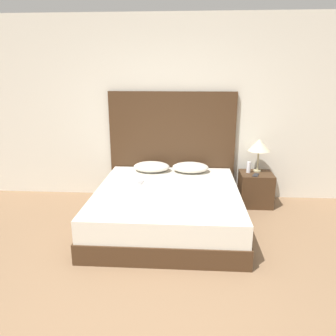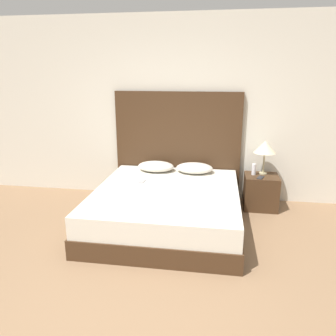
{
  "view_description": "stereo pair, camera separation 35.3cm",
  "coord_description": "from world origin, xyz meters",
  "px_view_note": "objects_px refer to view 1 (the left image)",
  "views": [
    {
      "loc": [
        0.33,
        -2.13,
        1.89
      ],
      "look_at": [
        0.07,
        1.82,
        0.73
      ],
      "focal_mm": 35.0,
      "sensor_mm": 36.0,
      "label": 1
    },
    {
      "loc": [
        0.69,
        -2.09,
        1.89
      ],
      "look_at": [
        0.07,
        1.82,
        0.73
      ],
      "focal_mm": 35.0,
      "sensor_mm": 36.0,
      "label": 2
    }
  ],
  "objects_px": {
    "bed": "(167,207)",
    "phone_on_nightstand": "(256,175)",
    "phone_on_bed": "(140,182)",
    "nightstand": "(255,189)",
    "table_lamp": "(259,146)"
  },
  "relations": [
    {
      "from": "bed",
      "to": "phone_on_nightstand",
      "type": "xyz_separation_m",
      "value": [
        1.21,
        0.64,
        0.25
      ]
    },
    {
      "from": "bed",
      "to": "nightstand",
      "type": "distance_m",
      "value": 1.45
    },
    {
      "from": "table_lamp",
      "to": "phone_on_nightstand",
      "type": "relative_size",
      "value": 2.93
    },
    {
      "from": "phone_on_bed",
      "to": "nightstand",
      "type": "bearing_deg",
      "value": 17.66
    },
    {
      "from": "nightstand",
      "to": "table_lamp",
      "type": "xyz_separation_m",
      "value": [
        0.02,
        0.08,
        0.63
      ]
    },
    {
      "from": "bed",
      "to": "phone_on_bed",
      "type": "bearing_deg",
      "value": 148.38
    },
    {
      "from": "phone_on_bed",
      "to": "phone_on_nightstand",
      "type": "relative_size",
      "value": 0.95
    },
    {
      "from": "nightstand",
      "to": "table_lamp",
      "type": "height_order",
      "value": "table_lamp"
    },
    {
      "from": "phone_on_bed",
      "to": "nightstand",
      "type": "xyz_separation_m",
      "value": [
        1.62,
        0.52,
        -0.24
      ]
    },
    {
      "from": "nightstand",
      "to": "phone_on_nightstand",
      "type": "bearing_deg",
      "value": -106.97
    },
    {
      "from": "nightstand",
      "to": "table_lamp",
      "type": "relative_size",
      "value": 1.01
    },
    {
      "from": "table_lamp",
      "to": "phone_on_nightstand",
      "type": "distance_m",
      "value": 0.43
    },
    {
      "from": "bed",
      "to": "table_lamp",
      "type": "distance_m",
      "value": 1.65
    },
    {
      "from": "bed",
      "to": "phone_on_bed",
      "type": "height_order",
      "value": "phone_on_bed"
    },
    {
      "from": "bed",
      "to": "nightstand",
      "type": "bearing_deg",
      "value": 31.04
    }
  ]
}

